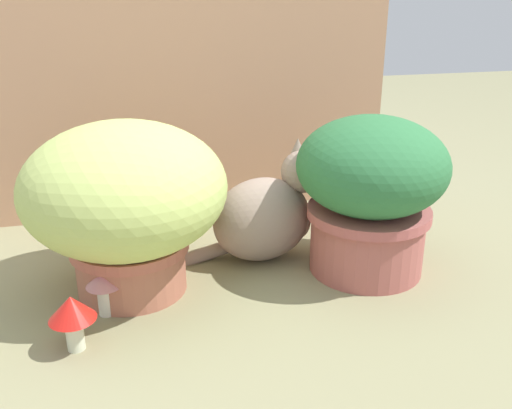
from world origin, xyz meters
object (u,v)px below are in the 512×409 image
at_px(grass_planter, 126,199).
at_px(leafy_planter, 371,189).
at_px(cat, 268,214).
at_px(mushroom_ornament_pink, 104,284).
at_px(mushroom_ornament_red, 72,312).

height_order(grass_planter, leafy_planter, grass_planter).
distance_m(cat, mushroom_ornament_pink, 0.46).
xyz_separation_m(cat, mushroom_ornament_pink, (-0.41, -0.19, -0.05)).
xyz_separation_m(leafy_planter, cat, (-0.22, 0.12, -0.09)).
distance_m(leafy_planter, mushroom_ornament_red, 0.73).
bearing_deg(cat, leafy_planter, -28.71).
xyz_separation_m(leafy_planter, mushroom_ornament_red, (-0.69, -0.18, -0.13)).
height_order(grass_planter, mushroom_ornament_pink, grass_planter).
height_order(cat, mushroom_ornament_pink, cat).
relative_size(grass_planter, mushroom_ornament_pink, 4.33).
xyz_separation_m(cat, mushroom_ornament_red, (-0.47, -0.31, -0.04)).
bearing_deg(mushroom_ornament_red, leafy_planter, 14.85).
bearing_deg(leafy_planter, cat, 151.29).
bearing_deg(leafy_planter, mushroom_ornament_red, -165.15).
bearing_deg(mushroom_ornament_pink, cat, 24.25).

